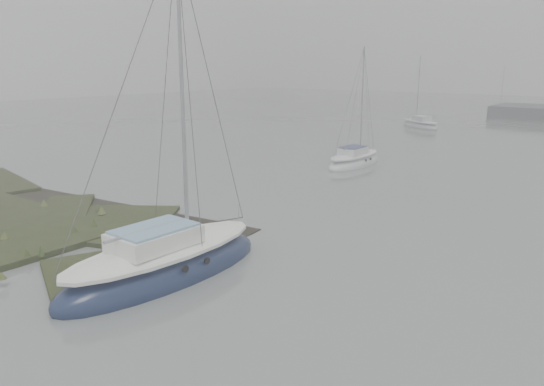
{
  "coord_description": "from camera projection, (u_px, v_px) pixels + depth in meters",
  "views": [
    {
      "loc": [
        14.2,
        -9.25,
        6.4
      ],
      "look_at": [
        2.86,
        5.74,
        1.8
      ],
      "focal_mm": 35.0,
      "sensor_mm": 36.0,
      "label": 1
    }
  ],
  "objects": [
    {
      "name": "ground",
      "position": [
        434.0,
        150.0,
        40.24
      ],
      "size": [
        160.0,
        160.0,
        0.0
      ],
      "primitive_type": "plane",
      "color": "slate",
      "rests_on": "ground"
    },
    {
      "name": "sailboat_main",
      "position": [
        164.0,
        266.0,
        16.34
      ],
      "size": [
        2.81,
        7.64,
        10.64
      ],
      "rotation": [
        0.0,
        0.0,
        -0.04
      ],
      "color": "#141F3C",
      "rests_on": "ground"
    },
    {
      "name": "sailboat_white",
      "position": [
        354.0,
        161.0,
        34.2
      ],
      "size": [
        1.88,
        5.7,
        8.04
      ],
      "rotation": [
        0.0,
        0.0,
        0.0
      ],
      "color": "silver",
      "rests_on": "ground"
    },
    {
      "name": "sailboat_far_a",
      "position": [
        420.0,
        125.0,
        54.32
      ],
      "size": [
        5.62,
        4.62,
        7.83
      ],
      "rotation": [
        0.0,
        0.0,
        0.98
      ],
      "color": "#A3A7AC",
      "rests_on": "ground"
    },
    {
      "name": "sailboat_far_c",
      "position": [
        503.0,
        114.0,
        66.92
      ],
      "size": [
        4.72,
        3.56,
        6.45
      ],
      "rotation": [
        0.0,
        0.0,
        1.05
      ],
      "color": "#A9B0B3",
      "rests_on": "ground"
    }
  ]
}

